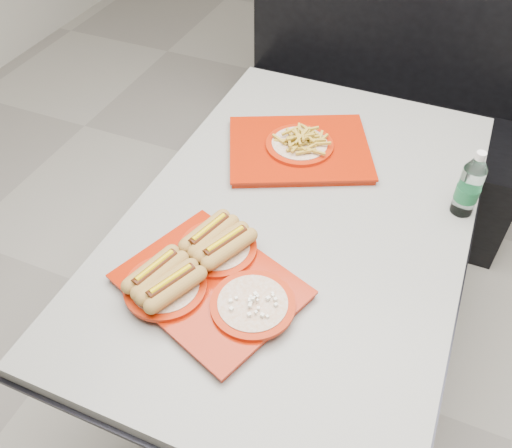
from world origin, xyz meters
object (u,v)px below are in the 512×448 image
at_px(diner_table, 296,255).
at_px(water_bottle, 469,187).
at_px(booth_bench, 376,116).
at_px(tray_far, 299,146).
at_px(tray_near, 206,276).

relative_size(diner_table, water_bottle, 6.99).
relative_size(booth_bench, tray_far, 2.53).
distance_m(booth_bench, tray_near, 1.47).
xyz_separation_m(diner_table, water_bottle, (0.41, 0.19, 0.25)).
distance_m(diner_table, booth_bench, 1.11).
height_order(booth_bench, water_bottle, booth_bench).
relative_size(diner_table, tray_near, 2.86).
height_order(diner_table, tray_far, tray_far).
distance_m(diner_table, tray_far, 0.34).
bearing_deg(tray_far, tray_near, -93.02).
bearing_deg(tray_far, booth_bench, 83.32).
bearing_deg(tray_near, tray_far, 86.98).
relative_size(booth_bench, water_bottle, 6.64).
height_order(tray_near, tray_far, tray_near).
distance_m(tray_near, water_bottle, 0.74).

